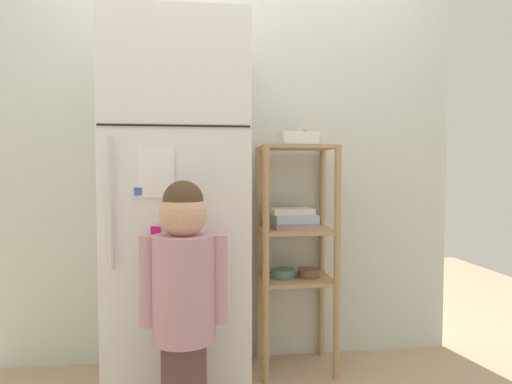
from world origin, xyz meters
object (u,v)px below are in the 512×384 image
fruit_bin (301,139)px  child_standing (184,287)px  refrigerator (180,210)px  pantry_shelf_unit (295,236)px

fruit_bin → child_standing: bearing=-134.3°
child_standing → fruit_bin: bearing=45.7°
refrigerator → pantry_shelf_unit: 0.66m
pantry_shelf_unit → fruit_bin: bearing=-20.0°
pantry_shelf_unit → fruit_bin: fruit_bin is taller
fruit_bin → pantry_shelf_unit: bearing=160.0°
child_standing → fruit_bin: size_ratio=5.17×
child_standing → pantry_shelf_unit: bearing=47.5°
refrigerator → pantry_shelf_unit: refrigerator is taller
child_standing → fruit_bin: fruit_bin is taller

